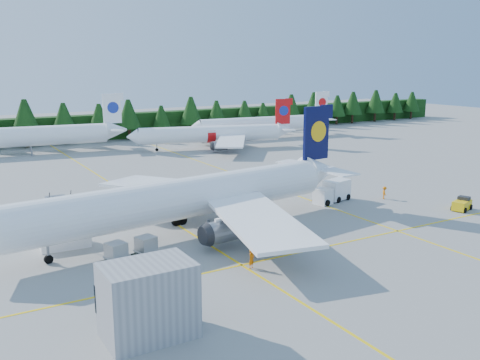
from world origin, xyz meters
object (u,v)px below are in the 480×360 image
service_truck (332,191)px  airliner_navy (174,201)px  airliner_red (208,134)px  baggage_tug (462,204)px  airstairs (64,237)px

service_truck → airliner_navy: bearing=172.7°
airliner_red → baggage_tug: 60.00m
airliner_navy → service_truck: size_ratio=7.22×
airliner_red → baggage_tug: size_ratio=10.87×
airliner_navy → baggage_tug: 36.53m
airstairs → airliner_red: bearing=53.4°
airstairs → airliner_navy: bearing=-9.4°
airstairs → baggage_tug: bearing=-10.3°
service_truck → airstairs: bearing=166.6°
service_truck → baggage_tug: service_truck is taller
airliner_navy → airstairs: size_ratio=6.55×
airliner_navy → baggage_tug: (35.28, -8.97, -3.09)m
airliner_navy → baggage_tug: size_ratio=13.65×
airliner_navy → airliner_red: airliner_navy is taller
airstairs → service_truck: (34.88, 0.09, 0.44)m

